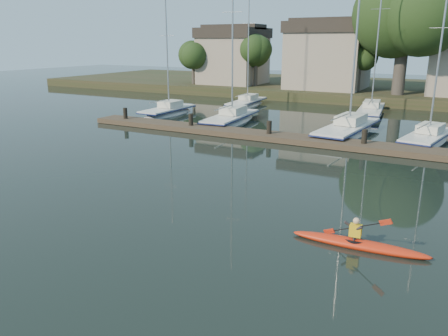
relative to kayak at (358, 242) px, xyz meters
The scene contains 10 objects.
ground 5.54m from the kayak, behind, with size 160.00×160.00×0.00m, color black.
kayak is the anchor object (origin of this frame).
dock 14.17m from the kayak, 112.68° to the left, with size 34.00×2.00×1.80m.
sailboat_0 26.95m from the kayak, 137.96° to the left, with size 2.05×7.25×11.49m.
sailboat_1 21.75m from the kayak, 127.96° to the left, with size 2.79×8.79×14.15m.
sailboat_2 17.52m from the kayak, 104.26° to the left, with size 3.18×9.84×16.00m.
sailboat_3 16.94m from the kayak, 87.69° to the left, with size 3.27×7.66×11.98m.
sailboat_5 30.88m from the kayak, 121.96° to the left, with size 2.36×8.16×13.35m.
sailboat_6 26.98m from the kayak, 99.76° to the left, with size 2.91×9.51×14.88m.
shore 39.67m from the kayak, 95.59° to the left, with size 90.00×25.25×12.75m.
Camera 1 is at (7.66, -11.84, 6.12)m, focal length 35.00 mm.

